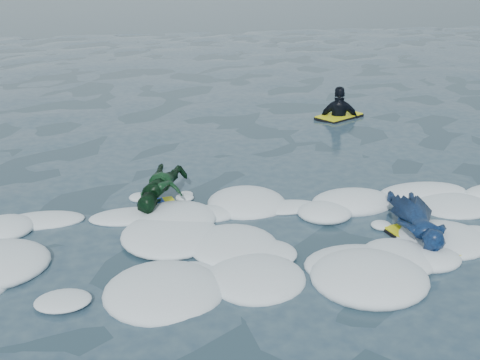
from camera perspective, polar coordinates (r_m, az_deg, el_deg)
name	(u,v)px	position (r m, az deg, el deg)	size (l,w,h in m)	color
ground	(270,268)	(6.79, 2.91, -8.36)	(120.00, 120.00, 0.00)	#162F35
foam_band	(252,229)	(7.68, 1.15, -4.68)	(12.00, 3.10, 0.30)	white
prone_woman_unit	(419,222)	(7.72, 16.58, -3.84)	(0.79, 1.59, 0.39)	black
prone_child_unit	(162,191)	(8.27, -7.37, -1.05)	(1.04, 1.39, 0.49)	black
waiting_rider_unit	(339,122)	(13.02, 9.34, 5.47)	(1.17, 1.02, 1.53)	black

